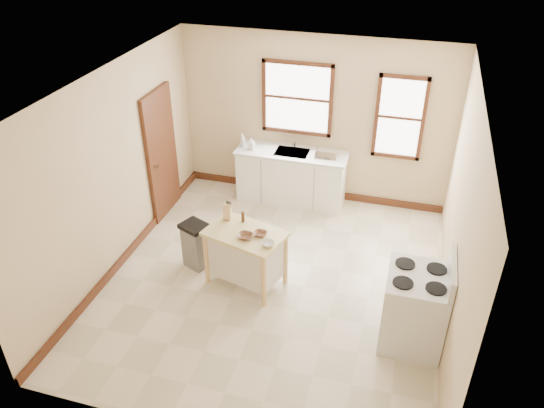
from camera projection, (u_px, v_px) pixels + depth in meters
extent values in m
plane|color=beige|center=(273.00, 281.00, 7.38)|extent=(5.00, 5.00, 0.00)
plane|color=white|center=(273.00, 87.00, 5.91)|extent=(5.00, 5.00, 0.00)
cube|color=#D2B98A|center=(315.00, 120.00, 8.69)|extent=(4.50, 0.04, 2.80)
cube|color=#D2B98A|center=(114.00, 172.00, 7.17)|extent=(0.04, 5.00, 2.80)
cube|color=#D2B98A|center=(460.00, 222.00, 6.12)|extent=(0.04, 5.00, 2.80)
cube|color=#381B0F|center=(162.00, 154.00, 8.41)|extent=(0.06, 0.90, 2.10)
cube|color=#381B0F|center=(311.00, 191.00, 9.37)|extent=(4.50, 0.04, 0.12)
cube|color=#381B0F|center=(130.00, 251.00, 7.87)|extent=(0.04, 5.00, 0.12)
cylinder|color=silver|center=(295.00, 142.00, 8.86)|extent=(0.03, 0.03, 0.22)
imported|color=#B2B2B2|center=(243.00, 140.00, 8.89)|extent=(0.10, 0.10, 0.23)
imported|color=#B2B2B2|center=(251.00, 144.00, 8.81)|extent=(0.09, 0.09, 0.20)
cylinder|color=#3F2411|center=(243.00, 217.00, 7.11)|extent=(0.06, 0.06, 0.15)
imported|color=brown|center=(245.00, 236.00, 6.82)|extent=(0.21, 0.21, 0.05)
imported|color=brown|center=(260.00, 234.00, 6.87)|extent=(0.18, 0.18, 0.04)
imported|color=silver|center=(268.00, 244.00, 6.67)|extent=(0.17, 0.17, 0.05)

